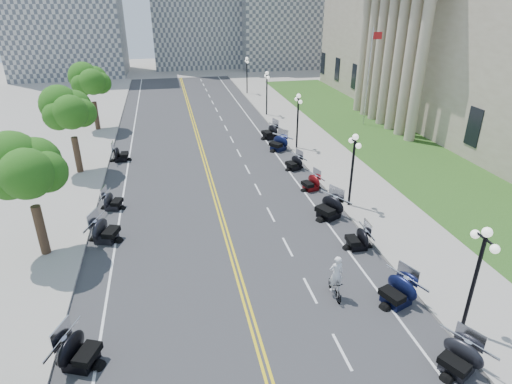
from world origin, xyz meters
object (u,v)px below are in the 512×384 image
bicycle (335,288)px  flagpole (368,78)px  motorcycle_n_3 (459,357)px  civic_building (494,36)px  cyclist_rider (337,263)px

bicycle → flagpole: bearing=63.9°
motorcycle_n_3 → bicycle: motorcycle_n_3 is taller
flagpole → motorcycle_n_3: bearing=-108.9°
civic_building → flagpole: 14.53m
flagpole → civic_building: bearing=0.0°
civic_building → bicycle: civic_building is taller
flagpole → motorcycle_n_3: size_ratio=5.02×
civic_building → motorcycle_n_3: civic_building is taller
cyclist_rider → bicycle: bearing=-0.0°
cyclist_rider → motorcycle_n_3: bearing=119.6°
civic_building → flagpole: civic_building is taller
civic_building → bicycle: size_ratio=31.34×
civic_building → flagpole: size_ratio=5.10×
civic_building → flagpole: bearing=180.0°
bicycle → cyclist_rider: (0.00, 0.00, 1.43)m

